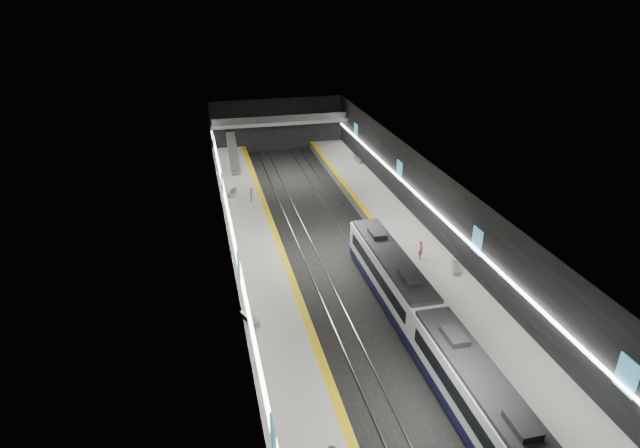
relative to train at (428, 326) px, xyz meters
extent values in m
plane|color=black|center=(-2.50, 15.29, -2.20)|extent=(70.00, 70.00, 0.00)
cube|color=beige|center=(-2.50, 15.29, 5.80)|extent=(20.00, 70.00, 0.04)
cube|color=black|center=(-12.50, 15.29, 1.80)|extent=(0.04, 70.00, 8.00)
cube|color=black|center=(7.50, 15.29, 1.80)|extent=(0.04, 70.00, 8.00)
cube|color=black|center=(-2.50, 50.29, 1.80)|extent=(20.00, 0.04, 8.00)
cube|color=slate|center=(-10.00, 15.29, -1.70)|extent=(5.00, 70.00, 1.00)
cube|color=#B8B9B3|center=(-10.00, 15.29, -1.19)|extent=(5.00, 70.00, 0.02)
cube|color=yellow|center=(-7.80, 15.29, -1.18)|extent=(0.60, 70.00, 0.02)
cube|color=slate|center=(5.00, 15.29, -1.70)|extent=(5.00, 70.00, 1.00)
cube|color=#B8B9B3|center=(5.00, 15.29, -1.19)|extent=(5.00, 70.00, 0.02)
cube|color=yellow|center=(2.80, 15.29, -1.18)|extent=(0.60, 70.00, 0.02)
cube|color=gray|center=(-5.72, 15.29, -2.14)|extent=(0.08, 70.00, 0.12)
cube|color=gray|center=(-4.28, 15.29, -2.14)|extent=(0.08, 70.00, 0.12)
cube|color=gray|center=(-0.72, 15.29, -2.14)|extent=(0.08, 70.00, 0.12)
cube|color=gray|center=(0.72, 15.29, -2.14)|extent=(0.08, 70.00, 0.12)
cube|color=black|center=(0.00, -7.50, -1.45)|extent=(2.65, 15.00, 0.80)
cube|color=white|center=(0.00, -7.50, 0.20)|extent=(2.65, 15.00, 2.50)
cube|color=black|center=(0.00, -7.50, 1.60)|extent=(2.44, 14.25, 0.30)
cube|color=black|center=(0.00, -7.50, 0.25)|extent=(2.69, 13.20, 1.00)
cube|color=black|center=(0.00, 7.50, -1.45)|extent=(2.65, 15.00, 0.80)
cube|color=white|center=(0.00, 7.50, 0.20)|extent=(2.65, 15.00, 2.50)
cube|color=black|center=(0.00, 7.50, 1.60)|extent=(2.44, 14.25, 0.30)
cube|color=black|center=(0.00, 7.50, 0.25)|extent=(2.69, 13.20, 1.00)
cube|color=black|center=(0.00, -0.02, 0.15)|extent=(1.85, 0.05, 1.20)
cube|color=#46A7D3|center=(-12.42, -9.71, 2.30)|extent=(0.10, 1.50, 2.20)
cube|color=#46A7D3|center=(-12.42, 7.29, 2.30)|extent=(0.10, 1.50, 2.20)
cube|color=#46A7D3|center=(-12.42, 25.29, 2.30)|extent=(0.10, 1.50, 2.20)
cube|color=#46A7D3|center=(-12.42, 42.29, 2.30)|extent=(0.10, 1.50, 2.20)
cube|color=#46A7D3|center=(7.42, -9.71, 2.30)|extent=(0.10, 1.50, 2.20)
cube|color=#46A7D3|center=(7.42, 7.29, 2.30)|extent=(0.10, 1.50, 2.20)
cube|color=#46A7D3|center=(7.42, 25.29, 2.30)|extent=(0.10, 1.50, 2.20)
cube|color=#46A7D3|center=(7.42, 42.29, 2.30)|extent=(0.10, 1.50, 2.20)
cube|color=white|center=(-12.30, 15.29, 1.60)|extent=(0.25, 68.60, 0.12)
cube|color=white|center=(7.30, 15.29, 1.60)|extent=(0.25, 68.60, 0.12)
cube|color=gray|center=(-2.50, 48.29, 2.80)|extent=(20.00, 3.00, 0.50)
cube|color=#47474C|center=(-2.50, 46.84, 3.55)|extent=(19.60, 0.08, 1.00)
cube|color=#99999E|center=(-10.00, 41.29, 0.70)|extent=(1.20, 7.50, 3.92)
cube|color=#99999E|center=(-12.00, 5.13, -0.95)|extent=(1.32, 2.11, 0.50)
cube|color=#99999E|center=(-11.06, 31.07, -0.95)|extent=(1.17, 2.13, 0.50)
cube|color=#99999E|center=(6.52, 8.66, -0.96)|extent=(1.23, 2.03, 0.48)
cube|color=#99999E|center=(7.00, 39.31, -0.95)|extent=(0.82, 2.09, 0.50)
imported|color=#CD554C|center=(4.33, 11.33, -0.29)|extent=(0.63, 0.77, 1.81)
imported|color=silver|center=(-9.11, 28.74, -0.38)|extent=(0.74, 1.03, 1.63)
camera|label=1|loc=(-14.57, -28.38, 22.57)|focal=30.00mm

